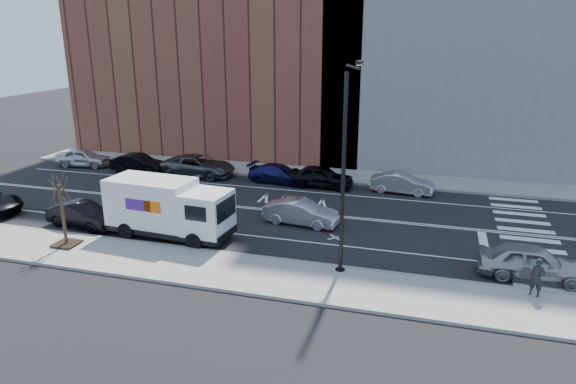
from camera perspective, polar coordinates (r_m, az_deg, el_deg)
The scene contains 21 objects.
ground at distance 32.26m, azimuth -4.07°, elevation -1.80°, with size 120.00×120.00×0.00m, color black.
sidewalk_near at distance 24.77m, azimuth -11.11°, elevation -8.05°, with size 44.00×3.60×0.15m, color gray.
sidewalk_far at distance 40.24m, azimuth 0.21°, elevation 2.26°, with size 44.00×3.60×0.15m, color gray.
curb_near at distance 26.23m, azimuth -9.33°, elevation -6.44°, with size 44.00×0.25×0.17m, color gray.
curb_far at distance 38.57m, azimuth -0.52°, elevation 1.60°, with size 44.00×0.25×0.17m, color gray.
crosswalk at distance 30.94m, azimuth 25.10°, elevation -4.32°, with size 3.00×14.00×0.01m, color white, non-canonical shape.
road_markings at distance 32.26m, azimuth -4.07°, elevation -1.79°, with size 40.00×8.60×0.01m, color white, non-canonical shape.
bldg_brick at distance 47.93m, azimuth -7.12°, elevation 17.77°, with size 26.00×10.00×22.00m, color brown.
streetlight at distance 22.63m, azimuth 6.41°, elevation 3.21°, with size 0.44×4.02×9.34m.
street_tree at distance 28.29m, azimuth -23.67°, elevation -2.96°, with size 1.20×1.20×3.75m.
fedex_van at distance 27.98m, azimuth -13.18°, elevation -1.70°, with size 7.02×2.86×3.14m.
far_parked_a at distance 45.25m, azimuth -21.78°, elevation 3.58°, with size 1.75×4.35×1.48m, color silver.
far_parked_b at distance 41.83m, azimuth -16.29°, elevation 3.06°, with size 1.54×4.42×1.46m, color black.
far_parked_c at distance 39.85m, azimuth -9.92°, elevation 2.90°, with size 2.61×5.66×1.57m, color #494C51.
far_parked_d at distance 37.45m, azimuth -0.98°, elevation 2.04°, with size 1.88×4.62×1.34m, color #16164E.
far_parked_e at distance 36.39m, azimuth 3.72°, elevation 1.73°, with size 1.83×4.56×1.55m, color black.
far_parked_f at distance 35.86m, azimuth 12.54°, elevation 0.97°, with size 1.48×4.25×1.40m, color silver.
driving_sedan at distance 29.36m, azimuth 1.47°, elevation -2.27°, with size 1.49×4.29×1.41m, color silver.
near_parked_rear_a at distance 31.20m, azimuth -21.84°, elevation -2.37°, with size 1.48×4.25×1.40m, color black.
near_parked_front at distance 25.45m, azimuth 25.53°, elevation -7.05°, with size 1.86×4.62×1.58m, color #ACACB0.
pedestrian at distance 23.58m, azimuth 25.94°, elevation -8.53°, with size 0.60×0.39×1.64m, color black.
Camera 1 is at (10.61, -28.57, 10.58)m, focal length 32.00 mm.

